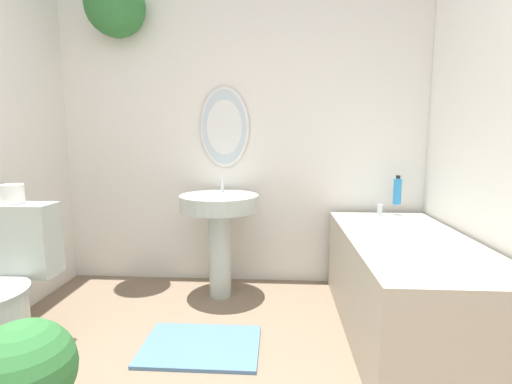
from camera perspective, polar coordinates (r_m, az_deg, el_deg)
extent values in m
cube|color=silver|center=(2.86, -2.14, 9.94)|extent=(2.86, 0.06, 2.40)
ellipsoid|color=silver|center=(2.83, -4.87, 9.90)|extent=(0.37, 0.02, 0.60)
ellipsoid|color=silver|center=(2.83, -4.89, 9.90)|extent=(0.33, 0.01, 0.56)
sphere|color=#2D6B33|center=(3.07, -20.85, 25.16)|extent=(0.42, 0.42, 0.42)
cube|color=#B2BCB2|center=(2.33, -32.90, -6.14)|extent=(0.41, 0.17, 0.38)
cylinder|color=#B2BCB2|center=(2.66, -5.58, -9.38)|extent=(0.15, 0.15, 0.62)
cylinder|color=#B2BCB2|center=(2.58, -5.69, -1.63)|extent=(0.55, 0.55, 0.11)
cylinder|color=silver|center=(2.71, -5.22, 1.07)|extent=(0.02, 0.02, 0.10)
cube|color=#B2A893|center=(2.33, 22.12, -13.32)|extent=(0.68, 1.44, 0.57)
cube|color=#B2BCB2|center=(2.25, 22.49, -7.04)|extent=(0.58, 1.34, 0.04)
cylinder|color=silver|center=(2.81, 18.50, -2.62)|extent=(0.04, 0.04, 0.08)
cylinder|color=#2D84C6|center=(2.85, 20.91, 0.09)|extent=(0.06, 0.06, 0.18)
cylinder|color=black|center=(2.84, 21.02, 2.17)|extent=(0.03, 0.03, 0.02)
sphere|color=#2D6B33|center=(1.66, -32.14, -22.22)|extent=(0.35, 0.35, 0.35)
cube|color=#4C7093|center=(2.18, -8.46, -22.38)|extent=(0.62, 0.43, 0.02)
cylinder|color=white|center=(2.29, -33.38, -0.26)|extent=(0.11, 0.11, 0.10)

